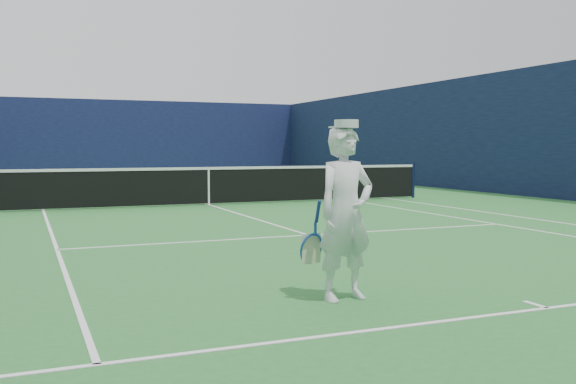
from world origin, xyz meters
The scene contains 5 objects.
ground centered at (0.00, 0.00, 0.00)m, with size 80.00×80.00×0.00m, color #2B7231.
court_markings centered at (0.00, 0.00, 0.00)m, with size 11.03×23.83×0.01m.
windscreen_fence centered at (0.00, 0.00, 2.00)m, with size 20.12×36.12×4.00m.
tennis_net centered at (0.00, 0.00, 0.55)m, with size 12.88×0.09×1.07m.
tennis_player centered at (-1.60, -10.82, 0.88)m, with size 0.80×0.50×1.80m.
Camera 1 is at (-4.57, -16.46, 1.53)m, focal length 40.00 mm.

